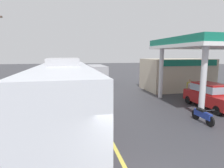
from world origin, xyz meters
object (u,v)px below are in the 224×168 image
at_px(pedestrian_by_shop, 190,89).
at_px(minibus_opposing_lane, 97,73).
at_px(motorcycle_parked_forecourt, 203,115).
at_px(pedestrian_near_pump, 189,87).
at_px(car_at_pump, 210,94).
at_px(coach_bus_main, 64,98).

bearing_deg(pedestrian_by_shop, minibus_opposing_lane, 121.22).
distance_m(motorcycle_parked_forecourt, pedestrian_near_pump, 6.74).
distance_m(minibus_opposing_lane, motorcycle_parked_forecourt, 16.42).
xyz_separation_m(car_at_pump, pedestrian_by_shop, (0.27, 2.66, -0.08)).
height_order(coach_bus_main, pedestrian_by_shop, coach_bus_main).
relative_size(coach_bus_main, minibus_opposing_lane, 1.80).
bearing_deg(pedestrian_by_shop, pedestrian_near_pump, 62.22).
bearing_deg(motorcycle_parked_forecourt, car_at_pump, 43.97).
bearing_deg(motorcycle_parked_forecourt, pedestrian_by_shop, 61.03).
distance_m(minibus_opposing_lane, pedestrian_by_shop, 12.65).
bearing_deg(coach_bus_main, minibus_opposing_lane, 75.47).
bearing_deg(minibus_opposing_lane, coach_bus_main, -104.53).
xyz_separation_m(coach_bus_main, pedestrian_by_shop, (10.50, 4.43, -0.79)).
height_order(car_at_pump, pedestrian_by_shop, car_at_pump).
distance_m(coach_bus_main, pedestrian_by_shop, 11.43).
xyz_separation_m(pedestrian_near_pump, pedestrian_by_shop, (-0.39, -0.73, 0.00)).
distance_m(coach_bus_main, car_at_pump, 10.41).
bearing_deg(pedestrian_by_shop, car_at_pump, -95.71).
bearing_deg(pedestrian_near_pump, minibus_opposing_lane, 124.55).
bearing_deg(minibus_opposing_lane, motorcycle_parked_forecourt, -76.95).
bearing_deg(pedestrian_by_shop, motorcycle_parked_forecourt, -118.97).
height_order(coach_bus_main, car_at_pump, coach_bus_main).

